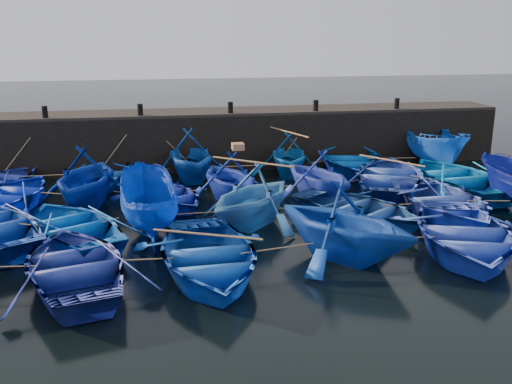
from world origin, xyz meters
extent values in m
plane|color=black|center=(0.00, 0.00, 0.00)|extent=(120.00, 120.00, 0.00)
cube|color=black|center=(0.00, 10.50, 1.25)|extent=(26.00, 2.50, 2.50)
cube|color=black|center=(0.00, 10.50, 2.56)|extent=(26.00, 2.50, 0.12)
cylinder|color=black|center=(-8.00, 9.60, 2.87)|extent=(0.24, 0.24, 0.50)
cylinder|color=black|center=(-4.00, 9.60, 2.87)|extent=(0.24, 0.24, 0.50)
cylinder|color=black|center=(0.00, 9.60, 2.87)|extent=(0.24, 0.24, 0.50)
cylinder|color=black|center=(4.00, 9.60, 2.87)|extent=(0.24, 0.24, 0.50)
cylinder|color=black|center=(8.00, 9.60, 2.87)|extent=(0.24, 0.24, 0.50)
imported|color=#0D42AD|center=(-5.70, 7.68, 0.49)|extent=(3.95, 5.12, 0.98)
imported|color=#09409C|center=(-2.02, 7.86, 1.13)|extent=(4.16, 4.69, 2.26)
imported|color=#0B5BB1|center=(2.30, 7.88, 0.97)|extent=(3.77, 4.19, 1.95)
imported|color=#00398A|center=(5.26, 8.27, 0.58)|extent=(5.17, 6.35, 1.16)
imported|color=blue|center=(9.29, 8.03, 1.03)|extent=(2.50, 5.49, 2.06)
imported|color=#0925C9|center=(-8.76, 5.14, 0.51)|extent=(4.94, 5.78, 1.01)
imported|color=navy|center=(-5.94, 4.74, 1.17)|extent=(4.60, 5.08, 2.33)
imported|color=navy|center=(-3.20, 4.28, 0.45)|extent=(4.79, 5.30, 0.90)
imported|color=#0F299D|center=(-0.75, 4.43, 1.00)|extent=(4.21, 4.56, 2.00)
imported|color=#1F36B0|center=(2.61, 4.28, 0.97)|extent=(4.33, 4.61, 1.94)
imported|color=#23419F|center=(5.82, 4.93, 0.60)|extent=(6.12, 6.94, 1.19)
imported|color=#0361B9|center=(8.43, 4.26, 0.59)|extent=(4.46, 5.94, 1.17)
imported|color=#0446B1|center=(-6.06, 1.24, 0.51)|extent=(5.38, 5.95, 1.01)
imported|color=#002BA1|center=(-3.79, 1.61, 0.92)|extent=(2.12, 4.86, 1.84)
imported|color=blue|center=(-0.41, 1.65, 1.07)|extent=(5.35, 5.36, 2.14)
imported|color=navy|center=(3.15, 1.30, 0.51)|extent=(5.66, 6.02, 1.02)
imported|color=blue|center=(6.21, 1.32, 0.57)|extent=(3.90, 5.46, 1.13)
imported|color=navy|center=(-5.62, -1.92, 0.53)|extent=(4.76, 5.84, 1.06)
imported|color=#0E44B1|center=(-2.26, -2.03, 0.56)|extent=(4.05, 5.52, 1.11)
imported|color=#09369C|center=(1.63, -1.66, 1.15)|extent=(5.64, 5.74, 2.29)
imported|color=#2742BC|center=(5.20, -1.79, 0.59)|extent=(5.57, 6.62, 1.17)
cube|color=olive|center=(-0.45, 4.43, 2.12)|extent=(0.43, 0.44, 0.24)
cylinder|color=tan|center=(-7.70, 7.67, 0.55)|extent=(2.20, 0.04, 0.04)
cylinder|color=tan|center=(-3.86, 7.77, 0.55)|extent=(1.88, 0.22, 0.04)
cylinder|color=tan|center=(0.14, 7.87, 0.55)|extent=(2.51, 0.05, 0.04)
cylinder|color=tan|center=(3.78, 8.07, 0.55)|extent=(1.18, 0.42, 0.04)
cylinder|color=tan|center=(7.28, 8.15, 0.55)|extent=(2.23, 0.28, 0.04)
cylinder|color=tan|center=(-7.35, 4.94, 0.55)|extent=(1.04, 0.43, 0.04)
cylinder|color=tan|center=(-4.57, 4.51, 0.55)|extent=(0.95, 0.49, 0.04)
cylinder|color=tan|center=(-1.98, 4.36, 0.55)|extent=(0.66, 0.19, 0.04)
cylinder|color=tan|center=(0.93, 4.36, 0.55)|extent=(1.56, 0.19, 0.04)
cylinder|color=tan|center=(4.21, 4.60, 0.55)|extent=(1.42, 0.68, 0.04)
cylinder|color=tan|center=(7.12, 4.59, 0.55)|extent=(0.83, 0.70, 0.04)
cylinder|color=tan|center=(-7.32, 1.40, 0.55)|extent=(0.73, 0.35, 0.04)
cylinder|color=tan|center=(-4.92, 1.43, 0.55)|extent=(0.49, 0.40, 0.04)
cylinder|color=tan|center=(-2.10, 1.63, 0.55)|extent=(1.58, 0.07, 0.04)
cylinder|color=tan|center=(1.37, 1.47, 0.55)|extent=(1.76, 0.38, 0.04)
cylinder|color=tan|center=(4.68, 1.31, 0.55)|extent=(1.26, 0.06, 0.04)
cylinder|color=tan|center=(7.83, 1.17, 0.55)|extent=(1.44, 0.35, 0.04)
cylinder|color=tan|center=(-7.43, -1.81, 0.55)|extent=(1.84, 0.26, 0.04)
cylinder|color=tan|center=(-3.94, -1.98, 0.55)|extent=(1.56, 0.14, 0.04)
cylinder|color=tan|center=(-0.32, -1.84, 0.55)|extent=(2.10, 0.41, 0.04)
cylinder|color=tan|center=(3.41, -1.72, 0.55)|extent=(1.77, 0.17, 0.04)
cylinder|color=tan|center=(-8.85, 9.18, 1.58)|extent=(1.73, 0.67, 2.09)
cylinder|color=tan|center=(-4.85, 9.19, 1.58)|extent=(1.73, 0.67, 2.09)
cylinder|color=tan|center=(-3.01, 9.28, 1.58)|extent=(2.02, 0.48, 2.10)
cylinder|color=tan|center=(3.15, 9.29, 1.58)|extent=(1.74, 0.46, 2.09)
cylinder|color=tan|center=(4.63, 9.49, 1.58)|extent=(1.29, 0.07, 2.09)
cylinder|color=tan|center=(8.65, 9.37, 1.58)|extent=(1.33, 0.31, 2.09)
cylinder|color=#99724C|center=(2.30, 7.88, 1.98)|extent=(1.08, 2.84, 0.06)
cylinder|color=#99724C|center=(5.82, 4.93, 1.22)|extent=(1.77, 2.49, 0.06)
cylinder|color=#99724C|center=(-0.41, 1.65, 2.17)|extent=(2.34, 1.97, 0.06)
cylinder|color=#99724C|center=(-2.26, -2.03, 1.14)|extent=(2.74, 1.32, 0.06)
camera|label=1|loc=(-3.53, -15.95, 6.29)|focal=40.00mm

